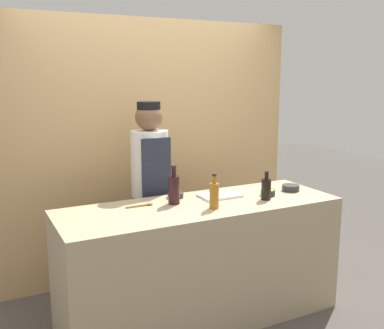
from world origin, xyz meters
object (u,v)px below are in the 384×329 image
(sauce_bowl_yellow, at_px, (268,192))
(cutting_board, at_px, (220,195))
(sauce_bowl_green, at_px, (176,195))
(bottle_wine, at_px, (174,189))
(bottle_amber, at_px, (214,195))
(chef_center, at_px, (150,189))
(bottle_soy, at_px, (266,188))
(wooden_spoon, at_px, (142,205))
(sauce_bowl_brown, at_px, (291,187))

(sauce_bowl_yellow, bearing_deg, cutting_board, 158.57)
(sauce_bowl_green, bearing_deg, bottle_wine, -118.89)
(bottle_amber, relative_size, chef_center, 0.15)
(bottle_amber, height_order, bottle_soy, bottle_amber)
(cutting_board, bearing_deg, bottle_amber, -127.90)
(bottle_amber, distance_m, wooden_spoon, 0.54)
(sauce_bowl_brown, xyz_separation_m, wooden_spoon, (-1.28, 0.13, -0.02))
(cutting_board, bearing_deg, sauce_bowl_green, 157.89)
(bottle_wine, bearing_deg, sauce_bowl_yellow, -9.19)
(sauce_bowl_brown, bearing_deg, bottle_wine, 175.24)
(sauce_bowl_yellow, relative_size, bottle_soy, 0.51)
(bottle_wine, xyz_separation_m, chef_center, (0.00, 0.49, -0.11))
(sauce_bowl_brown, height_order, chef_center, chef_center)
(sauce_bowl_green, height_order, sauce_bowl_brown, sauce_bowl_brown)
(sauce_bowl_brown, xyz_separation_m, chef_center, (-1.04, 0.57, -0.03))
(bottle_soy, height_order, chef_center, chef_center)
(bottle_wine, height_order, chef_center, chef_center)
(sauce_bowl_brown, height_order, bottle_soy, bottle_soy)
(bottle_soy, distance_m, chef_center, 0.99)
(chef_center, bearing_deg, bottle_soy, -45.60)
(sauce_bowl_green, bearing_deg, wooden_spoon, -161.81)
(sauce_bowl_green, distance_m, cutting_board, 0.36)
(sauce_bowl_yellow, distance_m, sauce_bowl_brown, 0.27)
(bottle_wine, bearing_deg, wooden_spoon, 169.01)
(sauce_bowl_green, distance_m, sauce_bowl_yellow, 0.75)
(wooden_spoon, distance_m, chef_center, 0.50)
(sauce_bowl_green, height_order, bottle_soy, bottle_soy)
(bottle_wine, bearing_deg, bottle_soy, -17.58)
(sauce_bowl_yellow, bearing_deg, bottle_amber, -168.50)
(sauce_bowl_yellow, relative_size, bottle_wine, 0.39)
(sauce_bowl_yellow, xyz_separation_m, chef_center, (-0.78, 0.61, -0.02))
(bottle_amber, xyz_separation_m, bottle_soy, (0.48, 0.02, -0.01))
(wooden_spoon, bearing_deg, sauce_bowl_brown, -5.93)
(cutting_board, distance_m, wooden_spoon, 0.65)
(sauce_bowl_brown, height_order, bottle_wine, bottle_wine)
(sauce_bowl_brown, relative_size, cutting_board, 0.44)
(cutting_board, distance_m, bottle_wine, 0.43)
(sauce_bowl_brown, distance_m, cutting_board, 0.64)
(sauce_bowl_green, distance_m, wooden_spoon, 0.34)
(cutting_board, distance_m, chef_center, 0.63)
(sauce_bowl_green, bearing_deg, bottle_amber, -71.89)
(chef_center, bearing_deg, sauce_bowl_yellow, -38.20)
(sauce_bowl_brown, relative_size, bottle_amber, 0.56)
(cutting_board, height_order, bottle_soy, bottle_soy)
(sauce_bowl_yellow, xyz_separation_m, bottle_soy, (-0.09, -0.09, 0.06))
(wooden_spoon, bearing_deg, bottle_wine, -10.99)
(bottle_amber, bearing_deg, bottle_wine, 131.31)
(bottle_wine, distance_m, chef_center, 0.50)
(sauce_bowl_green, xyz_separation_m, sauce_bowl_yellow, (0.70, -0.28, 0.00))
(sauce_bowl_yellow, distance_m, bottle_amber, 0.58)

